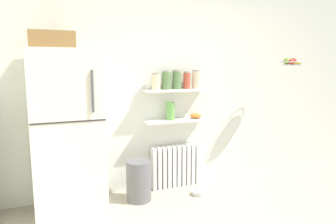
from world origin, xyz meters
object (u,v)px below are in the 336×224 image
object	(u,v)px
storage_jar_1	(167,80)
shelf_bowl	(196,116)
storage_jar_4	(197,79)
trash_bin	(139,181)
pet_food_bowl	(198,193)
hanging_fruit_basket	(291,62)
radiator	(176,166)
vase	(170,111)
refrigerator	(67,131)
storage_jar_0	(156,81)
storage_jar_2	(177,80)
storage_jar_3	(187,80)

from	to	relation	value
storage_jar_1	shelf_bowl	bearing A→B (deg)	0.00
storage_jar_4	trash_bin	bearing A→B (deg)	-166.45
pet_food_bowl	hanging_fruit_basket	distance (m)	2.09
radiator	storage_jar_1	bearing A→B (deg)	-167.67
trash_bin	pet_food_bowl	bearing A→B (deg)	-9.90
vase	hanging_fruit_basket	distance (m)	1.73
refrigerator	vase	distance (m)	1.28
storage_jar_0	pet_food_bowl	size ratio (longest dim) A/B	1.27
storage_jar_4	shelf_bowl	distance (m)	0.47
radiator	pet_food_bowl	world-z (taller)	radiator
storage_jar_1	hanging_fruit_basket	distance (m)	1.69
shelf_bowl	hanging_fruit_basket	xyz separation A→B (m)	(1.24, -0.30, 0.69)
shelf_bowl	trash_bin	distance (m)	1.11
storage_jar_0	shelf_bowl	size ratio (longest dim) A/B	1.38
storage_jar_1	vase	xyz separation A→B (m)	(0.05, 0.00, -0.39)
storage_jar_1	storage_jar_2	world-z (taller)	storage_jar_2
storage_jar_2	vase	size ratio (longest dim) A/B	1.04
storage_jar_1	storage_jar_2	bearing A→B (deg)	0.00
storage_jar_2	storage_jar_4	xyz separation A→B (m)	(0.27, 0.00, -0.00)
storage_jar_4	trash_bin	xyz separation A→B (m)	(-0.84, -0.20, -1.16)
storage_jar_1	refrigerator	bearing A→B (deg)	-169.02
storage_jar_2	storage_jar_3	world-z (taller)	storage_jar_2
storage_jar_2	hanging_fruit_basket	world-z (taller)	hanging_fruit_basket
refrigerator	shelf_bowl	bearing A→B (deg)	8.23
vase	hanging_fruit_basket	size ratio (longest dim) A/B	0.74
storage_jar_1	trash_bin	bearing A→B (deg)	-154.75
storage_jar_2	trash_bin	xyz separation A→B (m)	(-0.57, -0.20, -1.16)
refrigerator	storage_jar_0	bearing A→B (deg)	12.36
storage_jar_3	shelf_bowl	world-z (taller)	storage_jar_3
trash_bin	radiator	bearing A→B (deg)	22.31
vase	storage_jar_0	bearing A→B (deg)	180.00
refrigerator	storage_jar_2	distance (m)	1.45
vase	pet_food_bowl	world-z (taller)	vase
refrigerator	trash_bin	xyz separation A→B (m)	(0.77, 0.03, -0.67)
storage_jar_3	pet_food_bowl	size ratio (longest dim) A/B	1.35
storage_jar_1	vase	world-z (taller)	storage_jar_1
storage_jar_1	hanging_fruit_basket	world-z (taller)	hanging_fruit_basket
storage_jar_4	shelf_bowl	bearing A→B (deg)	-180.00
storage_jar_4	vase	world-z (taller)	storage_jar_4
storage_jar_4	trash_bin	size ratio (longest dim) A/B	0.50
storage_jar_0	trash_bin	world-z (taller)	storage_jar_0
pet_food_bowl	hanging_fruit_basket	xyz separation A→B (m)	(1.36, 0.03, 1.60)
pet_food_bowl	storage_jar_4	bearing A→B (deg)	70.23
storage_jar_2	trash_bin	size ratio (longest dim) A/B	0.50
storage_jar_0	storage_jar_1	size ratio (longest dim) A/B	0.89
hanging_fruit_basket	storage_jar_1	bearing A→B (deg)	169.67
refrigerator	pet_food_bowl	bearing A→B (deg)	-3.71
storage_jar_1	vase	bearing A→B (deg)	0.00
storage_jar_1	storage_jar_0	bearing A→B (deg)	180.00
storage_jar_4	pet_food_bowl	world-z (taller)	storage_jar_4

